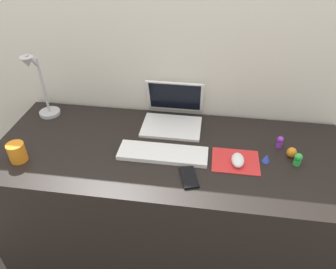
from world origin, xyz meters
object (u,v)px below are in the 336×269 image
object	(u,v)px
laptop	(173,113)
toy_figurine_green	(298,159)
toy_figurine_blue	(266,158)
cell_phone	(189,177)
toy_figurine_orange	(292,152)
toy_figurine_purple	(280,142)
keyboard	(163,153)
desk_lamp	(40,89)
coffee_mug	(17,152)
mouse	(238,160)

from	to	relation	value
laptop	toy_figurine_green	bearing A→B (deg)	-23.97
toy_figurine_blue	cell_phone	bearing A→B (deg)	-154.53
toy_figurine_orange	toy_figurine_purple	distance (m)	0.08
keyboard	desk_lamp	distance (m)	0.72
keyboard	cell_phone	world-z (taller)	keyboard
toy_figurine_orange	toy_figurine_purple	xyz separation A→B (m)	(-0.04, 0.06, 0.01)
cell_phone	toy_figurine_purple	size ratio (longest dim) A/B	2.14
toy_figurine_orange	coffee_mug	bearing A→B (deg)	-170.67
cell_phone	coffee_mug	size ratio (longest dim) A/B	1.46
toy_figurine_purple	mouse	bearing A→B (deg)	-142.95
mouse	coffee_mug	xyz separation A→B (m)	(-0.97, -0.11, 0.02)
toy_figurine_orange	toy_figurine_purple	size ratio (longest dim) A/B	0.81
mouse	desk_lamp	xyz separation A→B (m)	(-1.01, 0.24, 0.15)
cell_phone	toy_figurine_blue	size ratio (longest dim) A/B	3.30
coffee_mug	toy_figurine_blue	xyz separation A→B (m)	(1.10, 0.15, -0.02)
keyboard	toy_figurine_orange	size ratio (longest dim) A/B	8.49
toy_figurine_blue	desk_lamp	bearing A→B (deg)	169.81
desk_lamp	toy_figurine_green	world-z (taller)	desk_lamp
toy_figurine_green	toy_figurine_purple	xyz separation A→B (m)	(-0.06, 0.12, 0.00)
keyboard	cell_phone	xyz separation A→B (m)	(0.13, -0.14, -0.01)
toy_figurine_orange	mouse	bearing A→B (deg)	-160.69
laptop	mouse	size ratio (longest dim) A/B	3.12
laptop	toy_figurine_purple	bearing A→B (deg)	-15.22
desk_lamp	coffee_mug	xyz separation A→B (m)	(0.03, -0.35, -0.13)
toy_figurine_blue	toy_figurine_green	bearing A→B (deg)	-0.81
toy_figurine_blue	coffee_mug	bearing A→B (deg)	-172.30
desk_lamp	toy_figurine_orange	bearing A→B (deg)	-6.95
toy_figurine_green	laptop	bearing A→B (deg)	156.03
toy_figurine_blue	toy_figurine_purple	xyz separation A→B (m)	(0.07, 0.12, 0.01)
toy_figurine_green	toy_figurine_orange	distance (m)	0.06
coffee_mug	toy_figurine_purple	distance (m)	1.20
toy_figurine_purple	toy_figurine_orange	bearing A→B (deg)	-55.40
desk_lamp	toy_figurine_blue	size ratio (longest dim) A/B	9.66
keyboard	desk_lamp	bearing A→B (deg)	161.30
coffee_mug	toy_figurine_purple	world-z (taller)	coffee_mug
keyboard	toy_figurine_orange	xyz separation A→B (m)	(0.58, 0.07, 0.01)
toy_figurine_purple	toy_figurine_blue	bearing A→B (deg)	-121.82
toy_figurine_green	toy_figurine_blue	world-z (taller)	toy_figurine_green
keyboard	coffee_mug	bearing A→B (deg)	-168.81
mouse	cell_phone	distance (m)	0.24
laptop	coffee_mug	xyz separation A→B (m)	(-0.65, -0.41, -0.01)
coffee_mug	toy_figurine_green	distance (m)	1.24
mouse	coffee_mug	world-z (taller)	coffee_mug
toy_figurine_green	toy_figurine_orange	world-z (taller)	toy_figurine_green
desk_lamp	toy_figurine_green	distance (m)	1.29
toy_figurine_orange	toy_figurine_purple	bearing A→B (deg)	124.60
mouse	toy_figurine_green	world-z (taller)	toy_figurine_green
mouse	toy_figurine_orange	xyz separation A→B (m)	(0.24, 0.09, 0.00)
cell_phone	toy_figurine_blue	bearing A→B (deg)	8.29
keyboard	toy_figurine_green	size ratio (longest dim) A/B	6.81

